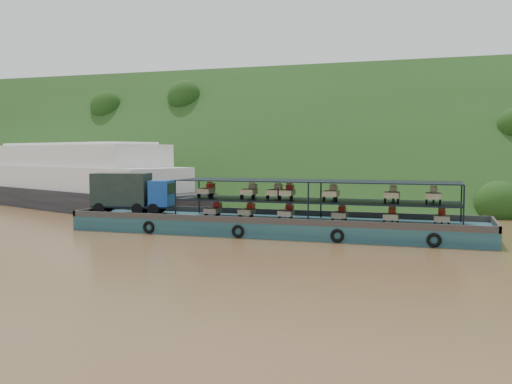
% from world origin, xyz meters
% --- Properties ---
extents(ground, '(160.00, 160.00, 0.00)m').
position_xyz_m(ground, '(0.00, 0.00, 0.00)').
color(ground, brown).
rests_on(ground, ground).
extents(hillside, '(140.00, 39.60, 39.60)m').
position_xyz_m(hillside, '(0.00, 36.00, 0.00)').
color(hillside, '#1C3613').
rests_on(hillside, ground).
extents(cargo_barge, '(35.06, 7.18, 4.93)m').
position_xyz_m(cargo_barge, '(-0.79, -0.73, 1.24)').
color(cargo_barge, '#143646').
rests_on(cargo_barge, ground).
extents(passenger_ferry, '(40.43, 24.37, 8.03)m').
position_xyz_m(passenger_ferry, '(-29.34, 14.10, 3.48)').
color(passenger_ferry, black).
rests_on(passenger_ferry, ground).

